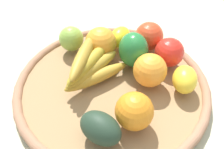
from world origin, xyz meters
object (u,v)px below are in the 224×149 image
object	(u,v)px
lemon_1	(185,79)
apple_2	(71,39)
lemon_0	(120,37)
banana_bunch	(90,66)
bell_pepper	(133,50)
orange_1	(134,111)
orange_0	(150,70)
orange_2	(101,43)
avocado	(100,128)
apple_0	(149,36)
apple_1	(169,52)

from	to	relation	value
lemon_1	apple_2	world-z (taller)	apple_2
lemon_0	banana_bunch	xyz separation A→B (m)	(0.08, 0.12, 0.01)
bell_pepper	orange_1	xyz separation A→B (m)	(0.02, 0.18, -0.01)
lemon_1	orange_0	distance (m)	0.08
orange_2	avocado	distance (m)	0.24
bell_pepper	orange_2	world-z (taller)	bell_pepper
avocado	apple_0	size ratio (longest dim) A/B	1.14
apple_2	apple_1	xyz separation A→B (m)	(-0.24, 0.08, 0.00)
bell_pepper	apple_1	bearing A→B (deg)	-109.98
orange_0	orange_1	size ratio (longest dim) A/B	1.01
apple_1	apple_2	bearing A→B (deg)	-17.24
orange_0	apple_0	bearing A→B (deg)	-98.79
apple_2	orange_2	bearing A→B (deg)	157.08
apple_1	lemon_0	bearing A→B (deg)	-37.03
banana_bunch	orange_0	world-z (taller)	orange_0
avocado	banana_bunch	bearing A→B (deg)	-83.38
orange_0	bell_pepper	bearing A→B (deg)	-66.35
lemon_0	apple_1	distance (m)	0.14
orange_1	orange_2	size ratio (longest dim) A/B	0.94
apple_2	avocado	xyz separation A→B (m)	(-0.07, 0.28, -0.00)
avocado	lemon_1	bearing A→B (deg)	-148.37
orange_1	apple_2	bearing A→B (deg)	-61.45
orange_2	apple_0	size ratio (longest dim) A/B	1.07
apple_1	banana_bunch	bearing A→B (deg)	11.07
bell_pepper	orange_1	size ratio (longest dim) A/B	1.17
apple_1	orange_2	size ratio (longest dim) A/B	0.90
lemon_0	apple_1	bearing A→B (deg)	142.97
bell_pepper	orange_1	distance (m)	0.18
lemon_1	avocado	distance (m)	0.22
bell_pepper	avocado	distance (m)	0.22
lemon_1	apple_2	bearing A→B (deg)	-31.66
bell_pepper	lemon_0	bearing A→B (deg)	-0.13
apple_1	avocado	size ratio (longest dim) A/B	0.84
bell_pepper	orange_1	bearing A→B (deg)	156.63
orange_1	apple_1	xyz separation A→B (m)	(-0.11, -0.17, -0.00)
orange_2	lemon_1	bearing A→B (deg)	145.07
banana_bunch	bell_pepper	bearing A→B (deg)	-158.01
bell_pepper	avocado	bearing A→B (deg)	140.50
banana_bunch	lemon_1	bearing A→B (deg)	167.27
lemon_1	apple_1	world-z (taller)	apple_1
orange_2	avocado	xyz separation A→B (m)	(0.01, 0.24, -0.01)
orange_1	apple_1	distance (m)	0.20
banana_bunch	orange_1	distance (m)	0.16
lemon_0	orange_2	world-z (taller)	orange_2
lemon_0	bell_pepper	distance (m)	0.09
bell_pepper	apple_1	world-z (taller)	bell_pepper
orange_1	apple_0	distance (m)	0.25
orange_0	apple_1	xyz separation A→B (m)	(-0.06, -0.06, -0.00)
bell_pepper	apple_1	size ratio (longest dim) A/B	1.23
apple_1	apple_0	distance (m)	0.08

